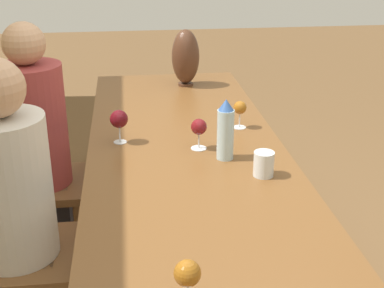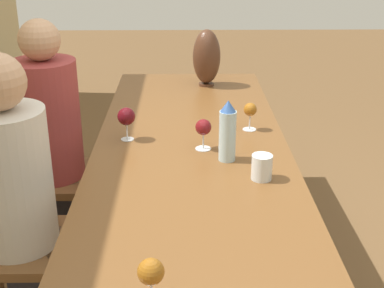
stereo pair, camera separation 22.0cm
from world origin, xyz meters
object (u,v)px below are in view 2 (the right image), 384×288
at_px(vase, 207,57).
at_px(person_far, 52,135).
at_px(chair_near, 3,238).
at_px(chair_far, 41,171).
at_px(person_near, 16,195).
at_px(wine_glass_0, 203,128).
at_px(water_bottle, 228,132).
at_px(wine_glass_4, 250,110).
at_px(water_tumbler, 262,167).
at_px(wine_glass_3, 126,117).
at_px(wine_glass_2, 151,273).

relative_size(vase, person_far, 0.27).
height_order(chair_near, person_far, person_far).
bearing_deg(chair_far, vase, -53.24).
bearing_deg(vase, person_near, 148.13).
distance_m(chair_near, person_far, 0.68).
bearing_deg(chair_far, wine_glass_0, -111.99).
height_order(water_bottle, wine_glass_4, water_bottle).
bearing_deg(water_tumbler, wine_glass_3, 53.62).
height_order(wine_glass_0, person_near, person_near).
bearing_deg(person_far, water_tumbler, -123.26).
distance_m(wine_glass_0, chair_near, 0.97).
relative_size(person_near, person_far, 0.99).
bearing_deg(person_near, wine_glass_3, -44.13).
bearing_deg(water_bottle, person_far, 61.83).
bearing_deg(wine_glass_2, wine_glass_3, 8.66).
relative_size(wine_glass_3, chair_near, 0.18).
xyz_separation_m(wine_glass_2, wine_glass_3, (1.17, 0.18, 0.01)).
height_order(wine_glass_3, chair_near, wine_glass_3).
bearing_deg(person_far, wine_glass_4, -95.84).
xyz_separation_m(wine_glass_4, chair_far, (0.10, 1.08, -0.37)).
xyz_separation_m(chair_near, person_near, (0.00, -0.08, 0.20)).
distance_m(wine_glass_2, person_far, 1.52).
bearing_deg(water_bottle, chair_near, 101.09).
bearing_deg(water_tumbler, person_far, 56.74).
bearing_deg(wine_glass_2, person_far, 22.87).
bearing_deg(chair_far, water_bottle, -116.14).
distance_m(water_tumbler, vase, 1.33).
bearing_deg(water_bottle, wine_glass_4, -21.12).
height_order(water_bottle, wine_glass_2, water_bottle).
relative_size(wine_glass_4, chair_near, 0.16).
distance_m(wine_glass_0, wine_glass_2, 1.07).
bearing_deg(person_near, chair_far, 6.96).
bearing_deg(person_near, wine_glass_0, -68.19).
distance_m(wine_glass_3, person_far, 0.50).
xyz_separation_m(wine_glass_3, chair_near, (-0.42, 0.49, -0.38)).
bearing_deg(vase, water_tumbler, -172.76).
height_order(wine_glass_3, chair_far, wine_glass_3).
height_order(vase, chair_far, vase).
distance_m(wine_glass_0, person_near, 0.84).
bearing_deg(chair_near, chair_far, 0.00).
distance_m(water_bottle, wine_glass_0, 0.16).
relative_size(water_bottle, chair_near, 0.30).
xyz_separation_m(wine_glass_2, wine_glass_4, (1.29, -0.41, -0.00)).
bearing_deg(wine_glass_4, water_bottle, 158.88).
bearing_deg(vase, wine_glass_2, 173.69).
bearing_deg(wine_glass_4, chair_far, 84.58).
bearing_deg(wine_glass_0, chair_near, 109.93).
bearing_deg(person_far, water_bottle, -118.17).
bearing_deg(person_far, chair_near, 173.06).
bearing_deg(water_tumbler, water_bottle, 33.81).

